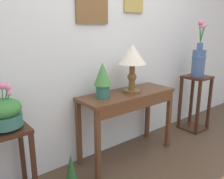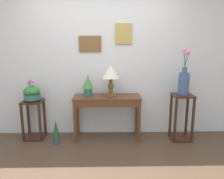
{
  "view_description": "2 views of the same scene",
  "coord_description": "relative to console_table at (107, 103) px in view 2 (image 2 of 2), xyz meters",
  "views": [
    {
      "loc": [
        -1.53,
        -0.54,
        1.42
      ],
      "look_at": [
        -0.07,
        1.28,
        0.8
      ],
      "focal_mm": 37.5,
      "sensor_mm": 36.0,
      "label": 1
    },
    {
      "loc": [
        0.12,
        -2.32,
        1.63
      ],
      "look_at": [
        0.2,
        1.27,
        0.85
      ],
      "focal_mm": 35.58,
      "sensor_mm": 36.0,
      "label": 2
    }
  ],
  "objects": [
    {
      "name": "console_table",
      "position": [
        0.0,
        0.0,
        0.0
      ],
      "size": [
        1.11,
        0.41,
        0.75
      ],
      "color": "#56331E",
      "rests_on": "ground"
    },
    {
      "name": "pedestal_stand_left",
      "position": [
        -1.25,
        0.06,
        -0.3
      ],
      "size": [
        0.33,
        0.33,
        0.67
      ],
      "color": "#381E14",
      "rests_on": "ground"
    },
    {
      "name": "potted_plant_on_console",
      "position": [
        -0.31,
        0.04,
        0.31
      ],
      "size": [
        0.18,
        0.18,
        0.35
      ],
      "color": "#2D665B",
      "rests_on": "console_table"
    },
    {
      "name": "planter_bowl_wide_left",
      "position": [
        -1.25,
        0.06,
        0.17
      ],
      "size": [
        0.27,
        0.27,
        0.37
      ],
      "color": "#2D665B",
      "rests_on": "pedestal_stand_left"
    },
    {
      "name": "back_wall_with_art",
      "position": [
        -0.11,
        0.32,
        0.77
      ],
      "size": [
        9.0,
        0.13,
        2.8
      ],
      "color": "silver",
      "rests_on": "ground"
    },
    {
      "name": "flower_vase_tall_right",
      "position": [
        1.25,
        -0.03,
        0.38
      ],
      "size": [
        0.18,
        0.18,
        0.74
      ],
      "color": "#3D5684",
      "rests_on": "pedestal_stand_right"
    },
    {
      "name": "table_lamp",
      "position": [
        0.06,
        0.02,
        0.48
      ],
      "size": [
        0.3,
        0.3,
        0.51
      ],
      "color": "brown",
      "rests_on": "console_table"
    },
    {
      "name": "potted_plant_floor",
      "position": [
        -0.82,
        -0.18,
        -0.42
      ],
      "size": [
        0.12,
        0.12,
        0.4
      ],
      "color": "#3D5684",
      "rests_on": "ground"
    },
    {
      "name": "pedestal_stand_right",
      "position": [
        1.25,
        -0.03,
        -0.24
      ],
      "size": [
        0.33,
        0.33,
        0.78
      ],
      "color": "#381E14",
      "rests_on": "ground"
    }
  ]
}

